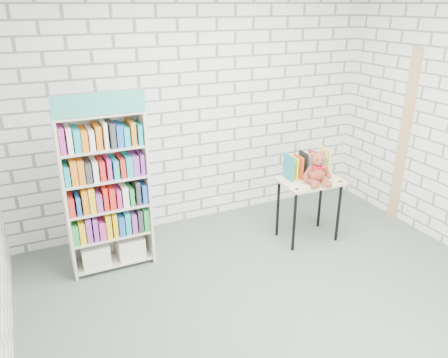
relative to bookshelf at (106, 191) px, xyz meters
name	(u,v)px	position (x,y,z in m)	size (l,w,h in m)	color
ground	(285,306)	(1.26, -1.36, -0.84)	(4.50, 4.50, 0.00)	#4D5A4C
room_shell	(297,113)	(1.26, -1.36, 0.95)	(4.52, 4.02, 2.81)	silver
bookshelf	(106,191)	(0.00, 0.00, 0.00)	(0.82, 0.32, 1.84)	beige
display_table	(310,188)	(2.16, -0.39, -0.21)	(0.70, 0.50, 0.73)	#D7B781
table_books	(306,165)	(2.16, -0.28, 0.04)	(0.49, 0.23, 0.28)	teal
teddy_bear	(317,171)	(2.16, -0.50, 0.04)	(0.32, 0.31, 0.35)	brown
door_trim	(404,138)	(3.49, -0.41, 0.21)	(0.05, 0.12, 2.10)	tan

